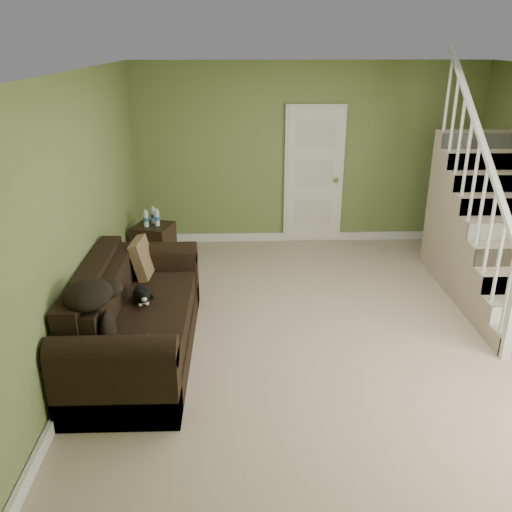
{
  "coord_description": "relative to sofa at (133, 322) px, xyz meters",
  "views": [
    {
      "loc": [
        -0.99,
        -5.03,
        2.87
      ],
      "look_at": [
        -0.82,
        0.14,
        0.78
      ],
      "focal_mm": 38.0,
      "sensor_mm": 36.0,
      "label": 1
    }
  ],
  "objects": [
    {
      "name": "throw_blanket",
      "position": [
        -0.2,
        -0.61,
        0.59
      ],
      "size": [
        0.4,
        0.51,
        0.2
      ],
      "primitive_type": "ellipsoid",
      "rotation": [
        0.0,
        0.0,
        -0.05
      ],
      "color": "black",
      "rests_on": "sofa"
    },
    {
      "name": "cat",
      "position": [
        0.08,
        0.13,
        0.23
      ],
      "size": [
        0.27,
        0.44,
        0.21
      ],
      "rotation": [
        0.0,
        0.0,
        0.29
      ],
      "color": "black",
      "rests_on": "sofa"
    },
    {
      "name": "throw_pillow",
      "position": [
        -0.01,
        0.79,
        0.34
      ],
      "size": [
        0.23,
        0.42,
        0.42
      ],
      "primitive_type": "cube",
      "rotation": [
        0.0,
        -0.24,
        -0.08
      ],
      "color": "#4B2F1E",
      "rests_on": "sofa"
    },
    {
      "name": "staircase",
      "position": [
        4.02,
        1.4,
        0.29
      ],
      "size": [
        1.0,
        2.51,
        2.82
      ],
      "color": "tan",
      "rests_on": "floor"
    },
    {
      "name": "banana",
      "position": [
        0.21,
        -0.66,
        0.17
      ],
      "size": [
        0.16,
        0.2,
        0.06
      ],
      "primitive_type": "ellipsoid",
      "rotation": [
        0.0,
        0.0,
        0.61
      ],
      "color": "yellow",
      "rests_on": "sofa"
    },
    {
      "name": "floor",
      "position": [
        2.02,
        0.43,
        -0.35
      ],
      "size": [
        5.0,
        5.5,
        0.01
      ],
      "primitive_type": "cube",
      "color": "tan",
      "rests_on": "ground"
    },
    {
      "name": "sofa",
      "position": [
        0.0,
        0.0,
        0.0
      ],
      "size": [
        0.99,
        2.3,
        0.91
      ],
      "color": "black",
      "rests_on": "floor"
    },
    {
      "name": "baseboard_left",
      "position": [
        -0.45,
        0.43,
        -0.29
      ],
      "size": [
        0.04,
        5.5,
        0.12
      ],
      "primitive_type": "cube",
      "color": "white",
      "rests_on": "floor"
    },
    {
      "name": "side_table",
      "position": [
        -0.13,
        2.28,
        -0.06
      ],
      "size": [
        0.58,
        0.58,
        0.79
      ],
      "rotation": [
        0.0,
        0.0,
        -0.29
      ],
      "color": "black",
      "rests_on": "floor"
    },
    {
      "name": "ceiling",
      "position": [
        2.02,
        0.43,
        2.25
      ],
      "size": [
        5.0,
        5.5,
        0.01
      ],
      "primitive_type": "cube",
      "color": "white",
      "rests_on": "wall_back"
    },
    {
      "name": "wall_back",
      "position": [
        2.02,
        3.18,
        0.95
      ],
      "size": [
        5.0,
        0.04,
        2.6
      ],
      "primitive_type": "cube",
      "color": "olive",
      "rests_on": "floor"
    },
    {
      "name": "wall_left",
      "position": [
        -0.48,
        0.43,
        0.95
      ],
      "size": [
        0.04,
        5.5,
        2.6
      ],
      "primitive_type": "cube",
      "color": "olive",
      "rests_on": "floor"
    },
    {
      "name": "door",
      "position": [
        2.12,
        3.14,
        0.66
      ],
      "size": [
        0.86,
        0.12,
        2.02
      ],
      "color": "white",
      "rests_on": "floor"
    },
    {
      "name": "baseboard_back",
      "position": [
        2.02,
        3.15,
        -0.29
      ],
      "size": [
        5.0,
        0.04,
        0.12
      ],
      "primitive_type": "cube",
      "color": "white",
      "rests_on": "floor"
    },
    {
      "name": "wall_front",
      "position": [
        2.02,
        -2.32,
        0.95
      ],
      "size": [
        5.0,
        0.04,
        2.6
      ],
      "primitive_type": "cube",
      "color": "olive",
      "rests_on": "floor"
    }
  ]
}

